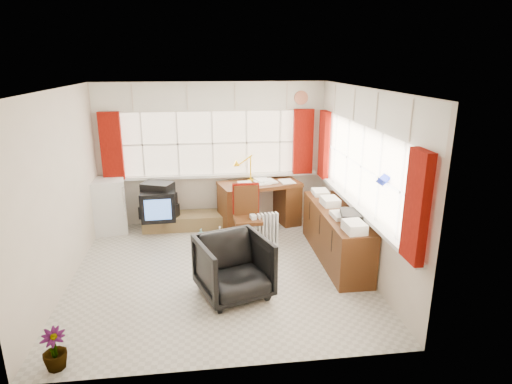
{
  "coord_description": "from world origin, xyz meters",
  "views": [
    {
      "loc": [
        -0.17,
        -5.45,
        2.84
      ],
      "look_at": [
        0.59,
        0.55,
        0.97
      ],
      "focal_mm": 30.0,
      "sensor_mm": 36.0,
      "label": 1
    }
  ],
  "objects_px": {
    "desk_lamp": "(251,163)",
    "radiator": "(266,234)",
    "task_chair": "(247,215)",
    "office_chair": "(234,267)",
    "desk": "(259,202)",
    "tv_bench": "(184,221)",
    "mini_fridge": "(109,205)",
    "crt_tv": "(158,205)",
    "credenza": "(336,234)"
  },
  "relations": [
    {
      "from": "mini_fridge",
      "to": "office_chair",
      "type": "bearing_deg",
      "value": -50.68
    },
    {
      "from": "crt_tv",
      "to": "task_chair",
      "type": "bearing_deg",
      "value": -28.44
    },
    {
      "from": "credenza",
      "to": "tv_bench",
      "type": "bearing_deg",
      "value": 146.3
    },
    {
      "from": "office_chair",
      "to": "credenza",
      "type": "xyz_separation_m",
      "value": [
        1.58,
        0.86,
        0.01
      ]
    },
    {
      "from": "desk_lamp",
      "to": "tv_bench",
      "type": "xyz_separation_m",
      "value": [
        -1.2,
        -0.08,
        -1.0
      ]
    },
    {
      "from": "task_chair",
      "to": "office_chair",
      "type": "distance_m",
      "value": 1.47
    },
    {
      "from": "desk_lamp",
      "to": "tv_bench",
      "type": "relative_size",
      "value": 0.34
    },
    {
      "from": "desk",
      "to": "task_chair",
      "type": "xyz_separation_m",
      "value": [
        -0.32,
        -0.89,
        0.1
      ]
    },
    {
      "from": "credenza",
      "to": "mini_fridge",
      "type": "distance_m",
      "value": 3.85
    },
    {
      "from": "tv_bench",
      "to": "mini_fridge",
      "type": "bearing_deg",
      "value": 179.71
    },
    {
      "from": "office_chair",
      "to": "crt_tv",
      "type": "relative_size",
      "value": 1.44
    },
    {
      "from": "desk_lamp",
      "to": "credenza",
      "type": "relative_size",
      "value": 0.23
    },
    {
      "from": "task_chair",
      "to": "tv_bench",
      "type": "xyz_separation_m",
      "value": [
        -1.02,
        0.95,
        -0.42
      ]
    },
    {
      "from": "radiator",
      "to": "credenza",
      "type": "bearing_deg",
      "value": -25.53
    },
    {
      "from": "tv_bench",
      "to": "radiator",
      "type": "bearing_deg",
      "value": -38.95
    },
    {
      "from": "office_chair",
      "to": "desk_lamp",
      "type": "bearing_deg",
      "value": 59.9
    },
    {
      "from": "desk",
      "to": "credenza",
      "type": "relative_size",
      "value": 0.75
    },
    {
      "from": "mini_fridge",
      "to": "crt_tv",
      "type": "bearing_deg",
      "value": -12.5
    },
    {
      "from": "desk",
      "to": "tv_bench",
      "type": "xyz_separation_m",
      "value": [
        -1.34,
        0.06,
        -0.32
      ]
    },
    {
      "from": "radiator",
      "to": "crt_tv",
      "type": "bearing_deg",
      "value": 152.91
    },
    {
      "from": "office_chair",
      "to": "task_chair",
      "type": "bearing_deg",
      "value": 58.8
    },
    {
      "from": "desk_lamp",
      "to": "task_chair",
      "type": "height_order",
      "value": "desk_lamp"
    },
    {
      "from": "tv_bench",
      "to": "mini_fridge",
      "type": "height_order",
      "value": "mini_fridge"
    },
    {
      "from": "radiator",
      "to": "mini_fridge",
      "type": "relative_size",
      "value": 0.63
    },
    {
      "from": "desk",
      "to": "mini_fridge",
      "type": "height_order",
      "value": "mini_fridge"
    },
    {
      "from": "radiator",
      "to": "credenza",
      "type": "relative_size",
      "value": 0.29
    },
    {
      "from": "task_chair",
      "to": "office_chair",
      "type": "height_order",
      "value": "task_chair"
    },
    {
      "from": "desk_lamp",
      "to": "radiator",
      "type": "bearing_deg",
      "value": -84.61
    },
    {
      "from": "task_chair",
      "to": "office_chair",
      "type": "xyz_separation_m",
      "value": [
        -0.32,
        -1.43,
        -0.16
      ]
    },
    {
      "from": "task_chair",
      "to": "credenza",
      "type": "distance_m",
      "value": 1.39
    },
    {
      "from": "desk",
      "to": "tv_bench",
      "type": "height_order",
      "value": "desk"
    },
    {
      "from": "desk_lamp",
      "to": "credenza",
      "type": "xyz_separation_m",
      "value": [
        1.08,
        -1.6,
        -0.73
      ]
    },
    {
      "from": "task_chair",
      "to": "mini_fridge",
      "type": "height_order",
      "value": "task_chair"
    },
    {
      "from": "office_chair",
      "to": "crt_tv",
      "type": "xyz_separation_m",
      "value": [
        -1.11,
        2.2,
        0.12
      ]
    },
    {
      "from": "radiator",
      "to": "mini_fridge",
      "type": "height_order",
      "value": "mini_fridge"
    },
    {
      "from": "desk",
      "to": "task_chair",
      "type": "bearing_deg",
      "value": -109.66
    },
    {
      "from": "office_chair",
      "to": "crt_tv",
      "type": "bearing_deg",
      "value": 98.01
    },
    {
      "from": "task_chair",
      "to": "crt_tv",
      "type": "xyz_separation_m",
      "value": [
        -1.42,
        0.77,
        -0.04
      ]
    },
    {
      "from": "tv_bench",
      "to": "mini_fridge",
      "type": "distance_m",
      "value": 1.3
    },
    {
      "from": "radiator",
      "to": "crt_tv",
      "type": "xyz_separation_m",
      "value": [
        -1.71,
        0.87,
        0.27
      ]
    },
    {
      "from": "office_chair",
      "to": "mini_fridge",
      "type": "height_order",
      "value": "mini_fridge"
    },
    {
      "from": "credenza",
      "to": "radiator",
      "type": "bearing_deg",
      "value": 154.47
    },
    {
      "from": "desk",
      "to": "office_chair",
      "type": "bearing_deg",
      "value": -105.31
    },
    {
      "from": "credenza",
      "to": "crt_tv",
      "type": "xyz_separation_m",
      "value": [
        -2.68,
        1.34,
        0.11
      ]
    },
    {
      "from": "office_chair",
      "to": "tv_bench",
      "type": "height_order",
      "value": "office_chair"
    },
    {
      "from": "desk",
      "to": "office_chair",
      "type": "height_order",
      "value": "desk"
    },
    {
      "from": "desk",
      "to": "task_chair",
      "type": "height_order",
      "value": "task_chair"
    },
    {
      "from": "radiator",
      "to": "credenza",
      "type": "height_order",
      "value": "credenza"
    },
    {
      "from": "desk_lamp",
      "to": "task_chair",
      "type": "distance_m",
      "value": 1.19
    },
    {
      "from": "office_chair",
      "to": "radiator",
      "type": "bearing_deg",
      "value": 46.88
    }
  ]
}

